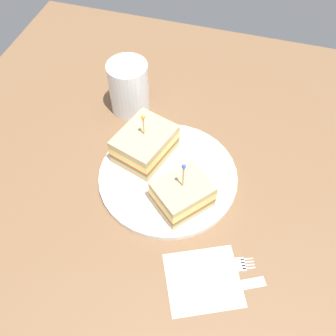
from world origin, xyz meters
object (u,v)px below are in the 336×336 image
knife (228,288)px  fork (226,265)px  plate (168,177)px  napkin (203,280)px  drink_glass (129,90)px  sandwich_half_front (145,144)px  sandwich_half_back (182,194)px

knife → fork: bearing=18.7°
plate → knife: plate is taller
plate → fork: size_ratio=2.19×
napkin → knife: size_ratio=0.91×
napkin → knife: bearing=-91.9°
drink_glass → napkin: drink_glass is taller
napkin → knife: knife is taller
napkin → knife: (-0.13, -3.87, 0.10)cm
napkin → fork: size_ratio=0.98×
sandwich_half_front → knife: 28.26cm
sandwich_half_front → sandwich_half_back: sandwich_half_back is taller
sandwich_half_front → napkin: bearing=-141.8°
sandwich_half_back → fork: bearing=-132.4°
knife → plate: bearing=40.7°
drink_glass → sandwich_half_back: bearing=-140.7°
plate → fork: plate is taller
fork → napkin: bearing=138.7°
sandwich_half_back → drink_glass: sandwich_half_back is taller
sandwich_half_front → drink_glass: (11.59, 7.10, 0.94)cm
sandwich_half_front → fork: bearing=-132.3°
drink_glass → fork: drink_glass is taller
plate → drink_glass: drink_glass is taller
plate → sandwich_half_front: size_ratio=2.00×
drink_glass → knife: size_ratio=0.90×
drink_glass → plate: bearing=-140.5°
sandwich_half_front → drink_glass: 13.62cm
plate → sandwich_half_front: bearing=56.6°
plate → fork: bearing=-135.3°
plate → sandwich_half_front: 7.16cm
napkin → fork: 4.19cm
sandwich_half_front → knife: (-20.06, -19.57, -3.66)cm
sandwich_half_front → drink_glass: bearing=31.5°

